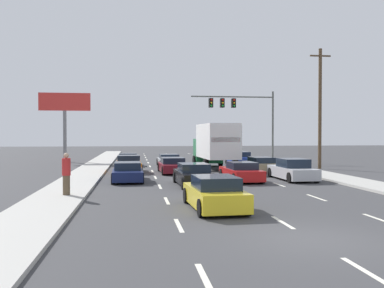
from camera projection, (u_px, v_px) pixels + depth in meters
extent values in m
plane|color=#3D3D3F|center=(191.00, 168.00, 36.23)|extent=(140.00, 140.00, 0.00)
cube|color=#B2AFA8|center=(305.00, 171.00, 32.38)|extent=(2.47, 80.00, 0.14)
cube|color=#B2AFA8|center=(87.00, 174.00, 30.17)|extent=(2.47, 80.00, 0.14)
cube|color=silver|center=(205.00, 279.00, 8.31)|extent=(0.14, 2.00, 0.01)
cube|color=silver|center=(179.00, 225.00, 13.26)|extent=(0.14, 2.00, 0.01)
cube|color=silver|center=(167.00, 201.00, 18.21)|extent=(0.14, 2.00, 0.01)
cube|color=silver|center=(160.00, 187.00, 23.17)|extent=(0.14, 2.00, 0.01)
cube|color=silver|center=(155.00, 177.00, 28.12)|extent=(0.14, 2.00, 0.01)
cube|color=silver|center=(152.00, 171.00, 33.07)|extent=(0.14, 2.00, 0.01)
cube|color=silver|center=(150.00, 166.00, 38.02)|extent=(0.14, 2.00, 0.01)
cube|color=silver|center=(148.00, 163.00, 42.98)|extent=(0.14, 2.00, 0.01)
cube|color=silver|center=(147.00, 160.00, 47.93)|extent=(0.14, 2.00, 0.01)
cube|color=silver|center=(146.00, 157.00, 52.88)|extent=(0.14, 2.00, 0.01)
cube|color=silver|center=(145.00, 156.00, 57.84)|extent=(0.14, 2.00, 0.01)
cube|color=silver|center=(144.00, 154.00, 62.79)|extent=(0.14, 2.00, 0.01)
cube|color=silver|center=(366.00, 272.00, 8.77)|extent=(0.14, 2.00, 0.01)
cube|color=silver|center=(283.00, 222.00, 13.72)|extent=(0.14, 2.00, 0.01)
cube|color=silver|center=(243.00, 199.00, 18.67)|extent=(0.14, 2.00, 0.01)
cube|color=silver|center=(221.00, 186.00, 23.63)|extent=(0.14, 2.00, 0.01)
cube|color=silver|center=(206.00, 177.00, 28.58)|extent=(0.14, 2.00, 0.01)
cube|color=silver|center=(195.00, 171.00, 33.53)|extent=(0.14, 2.00, 0.01)
cube|color=silver|center=(187.00, 166.00, 38.48)|extent=(0.14, 2.00, 0.01)
cube|color=silver|center=(181.00, 162.00, 43.44)|extent=(0.14, 2.00, 0.01)
cube|color=silver|center=(176.00, 160.00, 48.39)|extent=(0.14, 2.00, 0.01)
cube|color=silver|center=(173.00, 157.00, 53.34)|extent=(0.14, 2.00, 0.01)
cube|color=silver|center=(169.00, 155.00, 58.30)|extent=(0.14, 2.00, 0.01)
cube|color=silver|center=(167.00, 154.00, 63.25)|extent=(0.14, 2.00, 0.01)
cube|color=silver|center=(380.00, 219.00, 14.18)|extent=(0.14, 2.00, 0.01)
cube|color=silver|center=(316.00, 197.00, 19.13)|extent=(0.14, 2.00, 0.01)
cube|color=silver|center=(279.00, 185.00, 24.09)|extent=(0.14, 2.00, 0.01)
cube|color=silver|center=(254.00, 176.00, 29.04)|extent=(0.14, 2.00, 0.01)
cube|color=silver|center=(237.00, 170.00, 33.99)|extent=(0.14, 2.00, 0.01)
cube|color=silver|center=(224.00, 166.00, 38.94)|extent=(0.14, 2.00, 0.01)
cube|color=silver|center=(214.00, 162.00, 43.90)|extent=(0.14, 2.00, 0.01)
cube|color=silver|center=(206.00, 159.00, 48.85)|extent=(0.14, 2.00, 0.01)
cube|color=silver|center=(199.00, 157.00, 53.80)|extent=(0.14, 2.00, 0.01)
cube|color=silver|center=(194.00, 155.00, 58.76)|extent=(0.14, 2.00, 0.01)
cube|color=silver|center=(189.00, 154.00, 63.71)|extent=(0.14, 2.00, 0.01)
cube|color=slate|center=(128.00, 161.00, 38.78)|extent=(1.80, 4.10, 0.59)
cube|color=#192333|center=(128.00, 156.00, 38.73)|extent=(1.57, 1.85, 0.42)
cylinder|color=black|center=(120.00, 161.00, 40.14)|extent=(0.23, 0.64, 0.64)
cylinder|color=black|center=(137.00, 161.00, 40.38)|extent=(0.23, 0.64, 0.64)
cylinder|color=black|center=(119.00, 163.00, 37.19)|extent=(0.23, 0.64, 0.64)
cylinder|color=black|center=(138.00, 163.00, 37.42)|extent=(0.23, 0.64, 0.64)
cube|color=orange|center=(129.00, 166.00, 32.02)|extent=(1.95, 4.28, 0.66)
cube|color=#192333|center=(129.00, 159.00, 31.84)|extent=(1.68, 1.96, 0.51)
cylinder|color=black|center=(117.00, 167.00, 33.44)|extent=(0.23, 0.64, 0.64)
cylinder|color=black|center=(140.00, 166.00, 33.71)|extent=(0.23, 0.64, 0.64)
cylinder|color=black|center=(117.00, 170.00, 30.33)|extent=(0.23, 0.64, 0.64)
cylinder|color=black|center=(141.00, 170.00, 30.60)|extent=(0.23, 0.64, 0.64)
cube|color=#141E4C|center=(128.00, 174.00, 25.95)|extent=(1.84, 4.45, 0.58)
cube|color=#192333|center=(128.00, 166.00, 25.93)|extent=(1.60, 2.15, 0.45)
cylinder|color=black|center=(115.00, 174.00, 27.47)|extent=(0.23, 0.64, 0.64)
cylinder|color=black|center=(140.00, 173.00, 27.72)|extent=(0.23, 0.64, 0.64)
cylinder|color=black|center=(113.00, 179.00, 24.19)|extent=(0.23, 0.64, 0.64)
cylinder|color=black|center=(142.00, 178.00, 24.44)|extent=(0.23, 0.64, 0.64)
cube|color=white|center=(169.00, 162.00, 38.17)|extent=(1.99, 4.35, 0.55)
cube|color=#192333|center=(169.00, 156.00, 38.14)|extent=(1.70, 2.01, 0.40)
cylinder|color=black|center=(158.00, 162.00, 39.61)|extent=(0.24, 0.65, 0.64)
cylinder|color=black|center=(176.00, 162.00, 39.89)|extent=(0.24, 0.65, 0.64)
cylinder|color=black|center=(161.00, 164.00, 36.45)|extent=(0.24, 0.65, 0.64)
cylinder|color=black|center=(181.00, 164.00, 36.73)|extent=(0.24, 0.65, 0.64)
cube|color=maroon|center=(173.00, 167.00, 31.47)|extent=(1.98, 4.51, 0.57)
cube|color=#192333|center=(173.00, 160.00, 31.53)|extent=(1.68, 2.13, 0.44)
cylinder|color=black|center=(159.00, 167.00, 32.98)|extent=(0.24, 0.65, 0.64)
cylinder|color=black|center=(181.00, 167.00, 33.27)|extent=(0.24, 0.65, 0.64)
cylinder|color=black|center=(163.00, 171.00, 29.67)|extent=(0.24, 0.65, 0.64)
cylinder|color=black|center=(188.00, 170.00, 29.96)|extent=(0.24, 0.65, 0.64)
cube|color=black|center=(194.00, 177.00, 23.63)|extent=(1.92, 4.50, 0.65)
cube|color=#192333|center=(194.00, 167.00, 23.67)|extent=(1.63, 2.05, 0.45)
cylinder|color=black|center=(175.00, 177.00, 25.14)|extent=(0.24, 0.65, 0.64)
cylinder|color=black|center=(203.00, 177.00, 25.41)|extent=(0.24, 0.65, 0.64)
cylinder|color=black|center=(184.00, 184.00, 21.84)|extent=(0.24, 0.65, 0.64)
cylinder|color=black|center=(215.00, 183.00, 22.12)|extent=(0.24, 0.65, 0.64)
cube|color=yellow|center=(214.00, 197.00, 16.21)|extent=(1.94, 4.26, 0.67)
cube|color=#192333|center=(216.00, 182.00, 16.01)|extent=(1.64, 2.07, 0.47)
cylinder|color=black|center=(187.00, 195.00, 17.59)|extent=(0.25, 0.65, 0.64)
cylinder|color=black|center=(225.00, 194.00, 17.88)|extent=(0.25, 0.65, 0.64)
cylinder|color=black|center=(201.00, 208.00, 14.54)|extent=(0.25, 0.65, 0.64)
cylinder|color=black|center=(247.00, 207.00, 14.83)|extent=(0.25, 0.65, 0.64)
cube|color=white|center=(217.00, 141.00, 34.49)|extent=(2.64, 6.00, 2.79)
cube|color=red|center=(226.00, 140.00, 31.58)|extent=(2.23, 0.10, 0.36)
cube|color=#196B38|center=(208.00, 151.00, 38.37)|extent=(2.43, 1.95, 2.18)
cylinder|color=black|center=(195.00, 161.00, 38.19)|extent=(0.33, 0.97, 0.96)
cylinder|color=black|center=(220.00, 161.00, 38.58)|extent=(0.33, 0.97, 0.96)
cylinder|color=black|center=(206.00, 165.00, 33.17)|extent=(0.33, 0.97, 0.96)
cylinder|color=black|center=(235.00, 165.00, 33.55)|extent=(0.33, 0.97, 0.96)
cube|color=red|center=(241.00, 174.00, 26.02)|extent=(1.91, 4.33, 0.62)
cube|color=#192333|center=(242.00, 165.00, 25.78)|extent=(1.61, 1.89, 0.43)
cylinder|color=black|center=(222.00, 174.00, 27.44)|extent=(0.24, 0.65, 0.64)
cylinder|color=black|center=(246.00, 173.00, 27.72)|extent=(0.24, 0.65, 0.64)
cylinder|color=black|center=(235.00, 179.00, 24.32)|extent=(0.24, 0.65, 0.64)
cylinder|color=black|center=(262.00, 178.00, 24.60)|extent=(0.24, 0.65, 0.64)
cube|color=#1E389E|center=(239.00, 160.00, 39.92)|extent=(1.86, 4.57, 0.65)
cube|color=#192333|center=(239.00, 154.00, 39.86)|extent=(1.58, 2.35, 0.46)
cylinder|color=black|center=(227.00, 160.00, 41.47)|extent=(0.24, 0.65, 0.64)
cylinder|color=black|center=(242.00, 160.00, 41.74)|extent=(0.24, 0.65, 0.64)
cylinder|color=black|center=(236.00, 163.00, 38.10)|extent=(0.24, 0.65, 0.64)
cylinder|color=black|center=(253.00, 163.00, 38.37)|extent=(0.24, 0.65, 0.64)
cube|color=tan|center=(260.00, 166.00, 32.68)|extent=(1.93, 4.51, 0.57)
cube|color=#192333|center=(261.00, 160.00, 32.48)|extent=(1.63, 2.22, 0.42)
cylinder|color=black|center=(244.00, 166.00, 34.18)|extent=(0.24, 0.65, 0.64)
cylinder|color=black|center=(263.00, 166.00, 34.47)|extent=(0.24, 0.65, 0.64)
cylinder|color=black|center=(257.00, 169.00, 30.89)|extent=(0.24, 0.65, 0.64)
cylinder|color=black|center=(279.00, 169.00, 31.17)|extent=(0.24, 0.65, 0.64)
cube|color=#B7BABF|center=(292.00, 172.00, 26.71)|extent=(1.82, 4.61, 0.67)
cube|color=#192333|center=(293.00, 163.00, 26.56)|extent=(1.58, 2.00, 0.54)
cylinder|color=black|center=(271.00, 172.00, 28.33)|extent=(0.23, 0.64, 0.64)
cylinder|color=black|center=(294.00, 172.00, 28.57)|extent=(0.23, 0.64, 0.64)
cylinder|color=black|center=(290.00, 178.00, 24.87)|extent=(0.23, 0.64, 0.64)
cylinder|color=black|center=(317.00, 177.00, 25.11)|extent=(0.23, 0.64, 0.64)
cylinder|color=#595B56|center=(273.00, 127.00, 44.32)|extent=(0.20, 0.20, 7.40)
cylinder|color=#595B56|center=(233.00, 97.00, 43.67)|extent=(8.67, 0.14, 0.14)
cube|color=black|center=(234.00, 103.00, 43.70)|extent=(0.40, 0.56, 0.95)
sphere|color=red|center=(234.00, 100.00, 43.38)|extent=(0.20, 0.20, 0.20)
sphere|color=orange|center=(234.00, 103.00, 43.39)|extent=(0.20, 0.20, 0.20)
sphere|color=green|center=(234.00, 106.00, 43.40)|extent=(0.20, 0.20, 0.20)
cube|color=black|center=(222.00, 103.00, 43.54)|extent=(0.40, 0.56, 0.95)
sphere|color=red|center=(223.00, 100.00, 43.22)|extent=(0.20, 0.20, 0.20)
sphere|color=orange|center=(223.00, 103.00, 43.23)|extent=(0.20, 0.20, 0.20)
sphere|color=green|center=(223.00, 106.00, 43.23)|extent=(0.20, 0.20, 0.20)
cube|color=black|center=(211.00, 103.00, 43.37)|extent=(0.40, 0.56, 0.95)
sphere|color=red|center=(211.00, 100.00, 43.06)|extent=(0.20, 0.20, 0.20)
sphere|color=orange|center=(211.00, 103.00, 43.07)|extent=(0.20, 0.20, 0.20)
sphere|color=green|center=(211.00, 106.00, 43.07)|extent=(0.20, 0.20, 0.20)
cylinder|color=brown|center=(320.00, 109.00, 35.35)|extent=(0.28, 0.28, 10.06)
cube|color=brown|center=(320.00, 56.00, 35.26)|extent=(1.80, 0.12, 0.12)
cylinder|color=slate|center=(65.00, 136.00, 44.13)|extent=(0.36, 0.36, 5.38)
cube|color=red|center=(65.00, 102.00, 44.05)|extent=(5.27, 0.20, 1.85)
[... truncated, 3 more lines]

